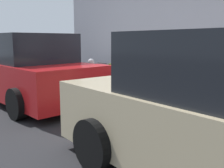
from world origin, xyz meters
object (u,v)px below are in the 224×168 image
Objects in this scene: suitcase_navy_7 at (126,83)px; suitcase_red_9 at (102,76)px; suitcase_olive_8 at (116,77)px; fire_hydrant at (91,71)px; suitcase_maroon_4 at (169,90)px; suitcase_black_5 at (155,86)px; suitcase_red_2 at (204,94)px; suitcase_silver_3 at (189,94)px; suitcase_teal_6 at (138,84)px; parked_car_red_1 at (28,70)px; bollard_post at (77,69)px.

suitcase_red_9 is (0.99, 0.04, 0.09)m from suitcase_navy_7.
suitcase_red_9 is (0.53, 0.10, -0.03)m from suitcase_olive_8.
suitcase_maroon_4 is at bearing 179.63° from fire_hydrant.
suitcase_maroon_4 is 0.51m from suitcase_black_5.
suitcase_olive_8 is at bearing -6.86° from suitcase_navy_7.
suitcase_olive_8 reaches higher than suitcase_black_5.
suitcase_black_5 is 2.62m from fire_hydrant.
suitcase_navy_7 is (2.38, -0.04, -0.07)m from suitcase_red_2.
suitcase_red_2 is 1.30× the size of suitcase_red_9.
suitcase_silver_3 is 0.91× the size of suitcase_teal_6.
fire_hydrant is at bearing -80.95° from parked_car_red_1.
parked_car_red_1 is at bearing 30.45° from suitcase_red_2.
suitcase_olive_8 reaches higher than suitcase_maroon_4.
suitcase_navy_7 is at bearing -120.54° from parked_car_red_1.
suitcase_olive_8 is 0.24× the size of parked_car_red_1.
suitcase_olive_8 is 1.84m from bollard_post.
fire_hydrant is at bearing -1.06° from suitcase_navy_7.
suitcase_navy_7 is at bearing 178.94° from fire_hydrant.
suitcase_teal_6 is at bearing 177.87° from suitcase_olive_8.
suitcase_red_9 is 0.90× the size of fire_hydrant.
bollard_post is (2.75, 0.14, 0.17)m from suitcase_teal_6.
suitcase_maroon_4 is 2.46m from suitcase_red_9.
suitcase_red_9 is 0.83× the size of bollard_post.
suitcase_black_5 is at bearing 0.35° from suitcase_silver_3.
bollard_post is (0.64, 0.15, 0.02)m from fire_hydrant.
suitcase_maroon_4 is 0.87× the size of bollard_post.
suitcase_teal_6 is 0.96× the size of fire_hydrant.
suitcase_red_2 reaches higher than bollard_post.
parked_car_red_1 is (2.77, 2.21, 0.37)m from suitcase_maroon_4.
suitcase_silver_3 is 3.59m from fire_hydrant.
parked_car_red_1 is at bearing 38.56° from suitcase_maroon_4.
fire_hydrant is (2.62, 0.06, 0.15)m from suitcase_black_5.
suitcase_navy_7 reaches higher than suitcase_red_9.
suitcase_olive_8 is 0.54m from suitcase_red_9.
suitcase_navy_7 reaches higher than fire_hydrant.
suitcase_olive_8 is (2.84, -0.09, 0.05)m from suitcase_red_2.
suitcase_black_5 is 1.00× the size of suitcase_navy_7.
suitcase_black_5 is at bearing -134.75° from parked_car_red_1.
suitcase_teal_6 is 2.11m from fire_hydrant.
bollard_post reaches higher than suitcase_red_9.
fire_hydrant is (1.65, -0.03, 0.18)m from suitcase_navy_7.
suitcase_olive_8 is at bearing -110.29° from parked_car_red_1.
suitcase_silver_3 is at bearing -177.13° from bollard_post.
suitcase_silver_3 is at bearing -177.27° from suitcase_teal_6.
bollard_post reaches higher than suitcase_teal_6.
suitcase_black_5 is at bearing -176.27° from suitcase_red_9.
suitcase_olive_8 is 2.42m from parked_car_red_1.
suitcase_teal_6 is 1.06× the size of suitcase_red_9.
suitcase_red_2 is 4.27m from parked_car_red_1.
suitcase_black_5 is 0.92× the size of bollard_post.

